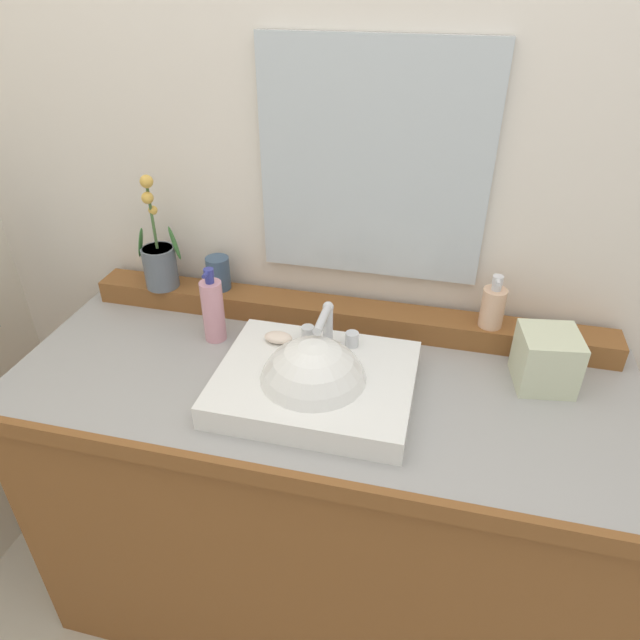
# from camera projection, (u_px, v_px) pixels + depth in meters

# --- Properties ---
(floor) EXTENTS (2.98, 3.79, 0.10)m
(floor) POSITION_uv_depth(u_px,v_px,m) (321.00, 602.00, 1.87)
(floor) COLOR beige
(floor) RESTS_ON ground
(wall_back) EXTENTS (2.98, 0.20, 2.56)m
(wall_back) POSITION_uv_depth(u_px,v_px,m) (358.00, 161.00, 1.50)
(wall_back) COLOR silver
(wall_back) RESTS_ON ground
(vanity_cabinet) EXTENTS (1.50, 0.63, 0.88)m
(vanity_cabinet) POSITION_uv_depth(u_px,v_px,m) (321.00, 501.00, 1.61)
(vanity_cabinet) COLOR brown
(vanity_cabinet) RESTS_ON ground
(back_ledge) EXTENTS (1.42, 0.10, 0.06)m
(back_ledge) POSITION_uv_depth(u_px,v_px,m) (342.00, 315.00, 1.56)
(back_ledge) COLOR brown
(back_ledge) RESTS_ON vanity_cabinet
(sink_basin) EXTENTS (0.44, 0.36, 0.28)m
(sink_basin) POSITION_uv_depth(u_px,v_px,m) (316.00, 388.00, 1.31)
(sink_basin) COLOR white
(sink_basin) RESTS_ON vanity_cabinet
(soap_bar) EXTENTS (0.07, 0.04, 0.02)m
(soap_bar) POSITION_uv_depth(u_px,v_px,m) (278.00, 337.00, 1.40)
(soap_bar) COLOR beige
(soap_bar) RESTS_ON sink_basin
(potted_plant) EXTENTS (0.12, 0.09, 0.33)m
(potted_plant) POSITION_uv_depth(u_px,v_px,m) (159.00, 260.00, 1.59)
(potted_plant) COLOR slate
(potted_plant) RESTS_ON back_ledge
(soap_dispenser) EXTENTS (0.06, 0.06, 0.14)m
(soap_dispenser) POSITION_uv_depth(u_px,v_px,m) (493.00, 306.00, 1.43)
(soap_dispenser) COLOR #E3B491
(soap_dispenser) RESTS_ON back_ledge
(tumbler_cup) EXTENTS (0.06, 0.06, 0.09)m
(tumbler_cup) POSITION_uv_depth(u_px,v_px,m) (218.00, 273.00, 1.60)
(tumbler_cup) COLOR #394F69
(tumbler_cup) RESTS_ON back_ledge
(lotion_bottle) EXTENTS (0.06, 0.06, 0.21)m
(lotion_bottle) POSITION_uv_depth(u_px,v_px,m) (213.00, 309.00, 1.47)
(lotion_bottle) COLOR pink
(lotion_bottle) RESTS_ON vanity_cabinet
(tissue_box) EXTENTS (0.15, 0.15, 0.14)m
(tissue_box) POSITION_uv_depth(u_px,v_px,m) (546.00, 359.00, 1.33)
(tissue_box) COLOR beige
(tissue_box) RESTS_ON vanity_cabinet
(mirror) EXTENTS (0.56, 0.02, 0.58)m
(mirror) POSITION_uv_depth(u_px,v_px,m) (373.00, 165.00, 1.38)
(mirror) COLOR silver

